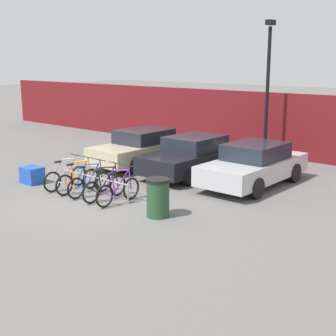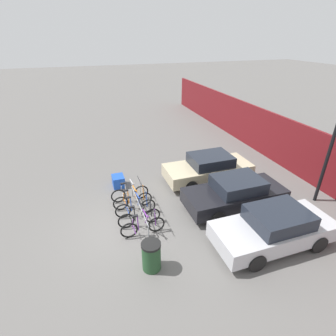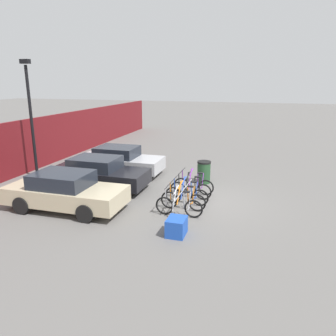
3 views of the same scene
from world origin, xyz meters
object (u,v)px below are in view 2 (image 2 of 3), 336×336
car_silver (274,228)px  car_black (235,193)px  car_beige (208,168)px  bicycle_blue (136,207)px  cargo_crate (118,181)px  bicycle_purple (143,226)px  bike_rack (139,205)px  bicycle_orange (133,200)px  bicycle_black (139,217)px  bicycle_silver (130,193)px  lamp_post (334,136)px  trash_bin (151,256)px

car_silver → car_black: bearing=-177.6°
car_beige → car_black: size_ratio=1.02×
bicycle_blue → car_beige: size_ratio=0.39×
car_beige → cargo_crate: car_beige is taller
car_beige → cargo_crate: size_ratio=6.28×
bicycle_purple → cargo_crate: bearing=-178.3°
bicycle_blue → bicycle_purple: (1.26, 0.00, 0.00)m
bike_rack → bicycle_orange: 0.63m
bicycle_black → car_black: 4.20m
bike_rack → bicycle_orange: bearing=-166.2°
bicycle_silver → car_beige: 4.22m
car_beige → lamp_post: bearing=49.3°
bike_rack → bicycle_silver: size_ratio=1.73×
bike_rack → cargo_crate: bearing=-170.4°
bicycle_purple → trash_bin: size_ratio=1.66×
bicycle_orange → lamp_post: bearing=74.6°
lamp_post → cargo_crate: 9.69m
car_black → trash_bin: size_ratio=4.19×
bicycle_black → bicycle_orange: bearing=-178.9°
car_black → bicycle_black: bearing=-91.5°
bicycle_orange → bicycle_blue: same height
bicycle_blue → bicycle_black: same height
bike_rack → car_beige: (-1.76, 4.03, 0.22)m
lamp_post → bicycle_black: bearing=-96.3°
bike_rack → car_beige: size_ratio=0.67×
car_beige → car_black: same height
bike_rack → trash_bin: (2.85, -0.28, 0.04)m
bicycle_blue → lamp_post: size_ratio=0.31×
car_black → trash_bin: car_black is taller
bicycle_blue → bicycle_purple: same height
bicycle_silver → car_beige: size_ratio=0.39×
car_beige → bike_rack: bearing=-66.4°
bike_rack → cargo_crate: 2.68m
car_black → bicycle_blue: bearing=-100.7°
bicycle_blue → car_black: car_black is taller
car_silver → trash_bin: 4.43m
car_black → car_silver: (2.41, 0.10, 0.00)m
bicycle_orange → cargo_crate: 2.06m
bicycle_purple → trash_bin: bearing=-7.2°
cargo_crate → bicycle_orange: bearing=8.4°
bicycle_silver → bicycle_orange: 0.60m
bike_rack → car_silver: bearing=52.7°
trash_bin → cargo_crate: size_ratio=1.47×
lamp_post → car_black: bearing=-101.5°
bicycle_silver → bicycle_purple: (2.42, 0.00, 0.00)m
bike_rack → bicycle_silver: (-1.21, -0.15, -0.10)m
bicycle_black → car_silver: 4.98m
car_silver → bicycle_orange: bearing=-131.3°
bicycle_black → trash_bin: bearing=-2.2°
bicycle_silver → trash_bin: bearing=-4.1°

